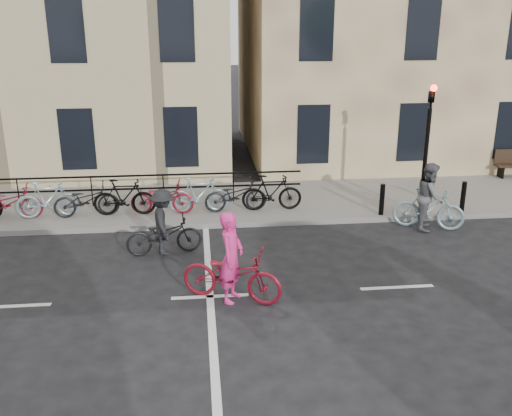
{
  "coord_description": "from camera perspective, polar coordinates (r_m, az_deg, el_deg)",
  "views": [
    {
      "loc": [
        -0.17,
        -10.65,
        5.51
      ],
      "look_at": [
        1.21,
        2.39,
        1.1
      ],
      "focal_mm": 40.0,
      "sensor_mm": 36.0,
      "label": 1
    }
  ],
  "objects": [
    {
      "name": "bollard_west",
      "position": [
        17.41,
        20.0,
        1.06
      ],
      "size": [
        0.14,
        0.14,
        0.9
      ],
      "primitive_type": "cylinder",
      "color": "black",
      "rests_on": "sidewalk"
    },
    {
      "name": "cyclist_pink",
      "position": [
        11.56,
        -2.46,
        -6.25
      ],
      "size": [
        2.24,
        1.52,
        1.89
      ],
      "rotation": [
        0.0,
        0.0,
        1.16
      ],
      "color": "maroon",
      "rests_on": "ground"
    },
    {
      "name": "traffic_light",
      "position": [
        16.57,
        16.8,
        7.17
      ],
      "size": [
        0.18,
        0.3,
        3.9
      ],
      "color": "black",
      "rests_on": "sidewalk"
    },
    {
      "name": "bollard_east",
      "position": [
        16.51,
        12.48,
        0.84
      ],
      "size": [
        0.14,
        0.14,
        0.9
      ],
      "primitive_type": "cylinder",
      "color": "black",
      "rests_on": "sidewalk"
    },
    {
      "name": "ground",
      "position": [
        11.99,
        -4.62,
        -8.84
      ],
      "size": [
        120.0,
        120.0,
        0.0
      ],
      "primitive_type": "plane",
      "color": "black",
      "rests_on": "ground"
    },
    {
      "name": "sidewalk",
      "position": [
        17.92,
        -18.09,
        -0.01
      ],
      "size": [
        46.0,
        4.0,
        0.15
      ],
      "primitive_type": "cube",
      "color": "slate",
      "rests_on": "ground"
    },
    {
      "name": "parked_bikes",
      "position": [
        16.63,
        -14.94,
        0.94
      ],
      "size": [
        11.45,
        1.23,
        1.05
      ],
      "color": "black",
      "rests_on": "sidewalk"
    },
    {
      "name": "cyclist_grey",
      "position": [
        16.09,
        16.94,
        0.53
      ],
      "size": [
        1.96,
        1.24,
        1.84
      ],
      "rotation": [
        0.0,
        0.0,
        1.17
      ],
      "color": "#82A0AB",
      "rests_on": "ground"
    },
    {
      "name": "cyclist_dark",
      "position": [
        13.96,
        -9.22,
        -2.06
      ],
      "size": [
        1.91,
        1.13,
        1.63
      ],
      "rotation": [
        0.0,
        0.0,
        1.72
      ],
      "color": "black",
      "rests_on": "ground"
    },
    {
      "name": "building_east",
      "position": [
        25.37,
        16.06,
        19.36
      ],
      "size": [
        14.0,
        10.0,
        12.0
      ],
      "primitive_type": "cube",
      "color": "#A18061",
      "rests_on": "sidewalk"
    }
  ]
}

